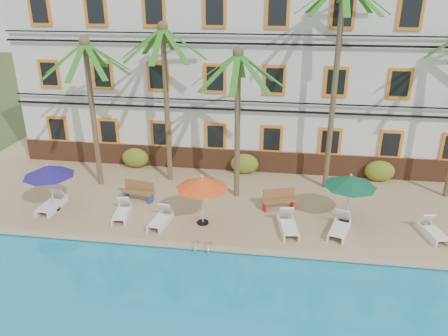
% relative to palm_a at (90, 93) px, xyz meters
% --- Properties ---
extents(ground, '(100.00, 100.00, 0.00)m').
position_rel_palm_a_xyz_m(ground, '(7.01, -4.22, -4.94)').
color(ground, '#384C23').
rests_on(ground, ground).
extents(pool_deck, '(30.00, 12.00, 0.25)m').
position_rel_palm_a_xyz_m(pool_deck, '(7.01, 0.78, -4.82)').
color(pool_deck, tan).
rests_on(pool_deck, ground).
extents(pool_coping, '(30.00, 0.35, 0.06)m').
position_rel_palm_a_xyz_m(pool_coping, '(7.01, -5.12, -4.66)').
color(pool_coping, tan).
rests_on(pool_coping, pool_deck).
extents(hotel_building, '(25.40, 6.44, 10.22)m').
position_rel_palm_a_xyz_m(hotel_building, '(7.01, 5.76, 0.43)').
color(hotel_building, silver).
rests_on(hotel_building, pool_deck).
extents(palm_a, '(4.10, 4.10, 7.27)m').
position_rel_palm_a_xyz_m(palm_a, '(0.00, 0.00, 0.00)').
color(palm_a, brown).
rests_on(palm_a, pool_deck).
extents(palm_b, '(4.10, 4.10, 7.87)m').
position_rel_palm_a_xyz_m(palm_b, '(3.38, 1.02, 0.35)').
color(palm_b, brown).
rests_on(palm_b, pool_deck).
extents(palm_c, '(4.10, 4.10, 6.99)m').
position_rel_palm_a_xyz_m(palm_c, '(7.02, -0.36, -0.17)').
color(palm_c, brown).
rests_on(palm_c, pool_deck).
extents(palm_d, '(4.10, 4.10, 9.89)m').
position_rel_palm_a_xyz_m(palm_d, '(11.31, 1.22, 1.50)').
color(palm_d, brown).
rests_on(palm_d, pool_deck).
extents(shrub_left, '(1.50, 0.90, 1.10)m').
position_rel_palm_a_xyz_m(shrub_left, '(1.05, 2.38, -4.14)').
color(shrub_left, '#1F5F1B').
rests_on(shrub_left, pool_deck).
extents(shrub_mid, '(1.50, 0.90, 1.10)m').
position_rel_palm_a_xyz_m(shrub_mid, '(7.12, 2.38, -4.14)').
color(shrub_mid, '#1F5F1B').
rests_on(shrub_mid, pool_deck).
extents(shrub_right, '(1.50, 0.90, 1.10)m').
position_rel_palm_a_xyz_m(shrub_right, '(14.11, 2.38, -4.14)').
color(shrub_right, '#1F5F1B').
rests_on(shrub_right, pool_deck).
extents(umbrella_blue, '(2.22, 2.22, 2.23)m').
position_rel_palm_a_xyz_m(umbrella_blue, '(-0.94, -3.00, -2.80)').
color(umbrella_blue, black).
rests_on(umbrella_blue, pool_deck).
extents(umbrella_red, '(2.21, 2.21, 2.22)m').
position_rel_palm_a_xyz_m(umbrella_red, '(5.92, -3.25, -2.80)').
color(umbrella_red, black).
rests_on(umbrella_red, pool_deck).
extents(umbrella_green, '(2.22, 2.22, 2.22)m').
position_rel_palm_a_xyz_m(umbrella_green, '(11.95, -2.21, -2.80)').
color(umbrella_green, black).
rests_on(umbrella_green, pool_deck).
extents(lounger_a, '(0.65, 1.79, 0.84)m').
position_rel_palm_a_xyz_m(lounger_a, '(-1.08, -2.94, -4.42)').
color(lounger_a, white).
rests_on(lounger_a, pool_deck).
extents(lounger_b, '(0.81, 1.71, 0.78)m').
position_rel_palm_a_xyz_m(lounger_b, '(2.32, -3.17, -4.44)').
color(lounger_b, white).
rests_on(lounger_b, pool_deck).
extents(lounger_c, '(0.79, 1.70, 0.77)m').
position_rel_palm_a_xyz_m(lounger_c, '(4.17, -3.55, -4.44)').
color(lounger_c, white).
rests_on(lounger_c, pool_deck).
extents(lounger_d, '(0.96, 1.91, 0.86)m').
position_rel_palm_a_xyz_m(lounger_d, '(9.50, -3.33, -4.41)').
color(lounger_d, white).
rests_on(lounger_d, pool_deck).
extents(lounger_e, '(1.13, 1.90, 0.85)m').
position_rel_palm_a_xyz_m(lounger_e, '(11.60, -3.20, -4.42)').
color(lounger_e, white).
rests_on(lounger_e, pool_deck).
extents(lounger_f, '(0.94, 1.74, 0.78)m').
position_rel_palm_a_xyz_m(lounger_f, '(15.25, -2.94, -4.44)').
color(lounger_f, white).
rests_on(lounger_f, pool_deck).
extents(bench_left, '(1.56, 0.73, 0.93)m').
position_rel_palm_a_xyz_m(bench_left, '(2.54, -1.50, -4.22)').
color(bench_left, olive).
rests_on(bench_left, pool_deck).
extents(bench_right, '(1.57, 0.94, 0.93)m').
position_rel_palm_a_xyz_m(bench_right, '(9.04, -1.42, -4.22)').
color(bench_right, olive).
rests_on(bench_right, pool_deck).
extents(pool_ladder, '(0.54, 0.74, 0.74)m').
position_rel_palm_a_xyz_m(pool_ladder, '(6.32, -5.22, -4.69)').
color(pool_ladder, silver).
rests_on(pool_ladder, ground).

